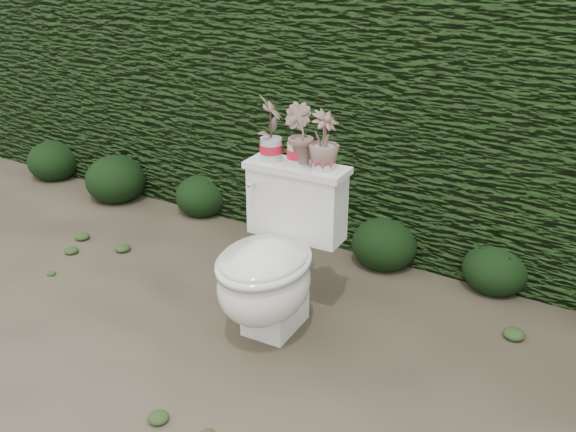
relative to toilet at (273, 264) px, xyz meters
The scene contains 12 objects.
ground 0.45m from the toilet, 142.45° to the right, with size 60.00×60.00×0.00m, color brown.
hedge 1.52m from the toilet, 98.46° to the left, with size 8.00×1.00×1.60m, color #213D14.
toilet is the anchor object (origin of this frame).
potted_plant_left 0.63m from the toilet, 123.60° to the left, with size 0.16×0.11×0.30m, color #327D27.
potted_plant_center 0.61m from the toilet, 91.52° to the left, with size 0.15×0.12×0.27m, color #327D27.
potted_plant_right 0.62m from the toilet, 63.50° to the left, with size 0.15×0.15×0.26m, color #327D27.
liriope_clump_0 2.76m from the toilet, 161.53° to the left, with size 0.40×0.40×0.32m, color black.
liriope_clump_1 2.05m from the toilet, 156.62° to the left, with size 0.43×0.43×0.34m, color black.
liriope_clump_2 1.53m from the toilet, 141.61° to the left, with size 0.37×0.37×0.29m, color black.
liriope_clump_3 1.09m from the toilet, 118.54° to the left, with size 0.35×0.35×0.28m, color black.
liriope_clump_4 0.95m from the toilet, 78.41° to the left, with size 0.38×0.38×0.31m, color black.
liriope_clump_5 1.28m from the toilet, 49.91° to the left, with size 0.36×0.36×0.29m, color black.
Camera 1 is at (1.66, -2.06, 1.79)m, focal length 40.00 mm.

